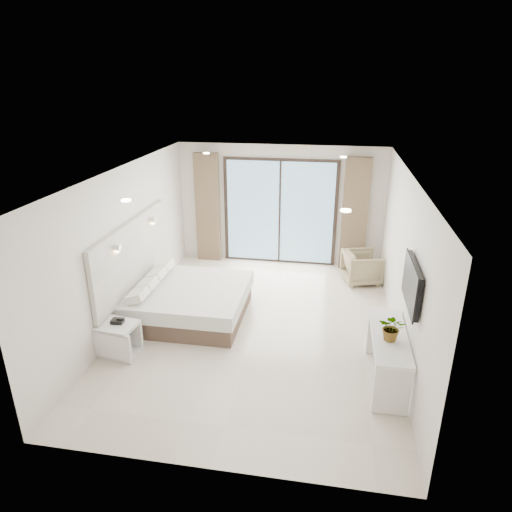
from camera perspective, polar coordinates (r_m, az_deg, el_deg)
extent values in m
plane|color=beige|center=(8.01, 0.15, -8.95)|extent=(6.20, 6.20, 0.00)
cube|color=silver|center=(10.33, 3.04, 6.32)|extent=(4.60, 0.02, 2.70)
cube|color=silver|center=(4.74, -6.26, -13.70)|extent=(4.60, 0.02, 2.70)
cube|color=silver|center=(8.09, -16.11, 1.07)|extent=(0.02, 6.20, 2.70)
cube|color=silver|center=(7.42, 17.98, -1.05)|extent=(0.02, 6.20, 2.70)
cube|color=white|center=(7.03, 0.18, 10.34)|extent=(4.60, 6.20, 0.02)
cube|color=silver|center=(8.32, -15.06, 0.27)|extent=(0.08, 3.00, 1.20)
cube|color=black|center=(6.28, 19.02, -3.35)|extent=(0.06, 1.00, 0.58)
cube|color=black|center=(6.28, 18.66, -3.33)|extent=(0.02, 1.04, 0.62)
cube|color=black|center=(10.34, 3.01, 5.48)|extent=(2.56, 0.04, 2.42)
cube|color=#7EADCA|center=(10.31, 2.99, 5.43)|extent=(2.40, 0.01, 2.30)
cube|color=#756346|center=(10.54, -6.05, 5.98)|extent=(0.55, 0.14, 2.50)
cube|color=#756346|center=(10.17, 12.24, 5.02)|extent=(0.55, 0.14, 2.50)
cylinder|color=white|center=(5.74, -15.94, 6.69)|extent=(0.12, 0.12, 0.02)
cylinder|color=white|center=(5.19, 11.14, 5.60)|extent=(0.12, 0.12, 0.02)
cylinder|color=white|center=(9.05, -6.22, 12.65)|extent=(0.12, 0.12, 0.02)
cylinder|color=white|center=(8.71, 10.87, 12.05)|extent=(0.12, 0.12, 0.02)
cube|color=brown|center=(8.39, -8.31, -6.47)|extent=(1.94, 1.85, 0.31)
cube|color=white|center=(8.26, -8.42, -4.75)|extent=(2.02, 1.92, 0.25)
cube|color=white|center=(7.88, -14.55, -5.02)|extent=(0.28, 0.39, 0.14)
cube|color=white|center=(8.22, -13.40, -3.75)|extent=(0.28, 0.39, 0.14)
cube|color=white|center=(8.58, -12.33, -2.55)|extent=(0.28, 0.39, 0.14)
cube|color=white|center=(8.93, -11.36, -1.47)|extent=(0.28, 0.39, 0.14)
cube|color=white|center=(7.39, -17.02, -8.33)|extent=(0.64, 0.55, 0.05)
cube|color=white|center=(7.63, -16.63, -11.41)|extent=(0.64, 0.55, 0.05)
cube|color=white|center=(7.35, -17.53, -10.75)|extent=(0.58, 0.13, 0.47)
cube|color=white|center=(7.67, -16.14, -9.14)|extent=(0.58, 0.13, 0.47)
cube|color=black|center=(7.39, -16.93, -7.79)|extent=(0.19, 0.15, 0.06)
cube|color=white|center=(6.62, 16.35, -9.62)|extent=(0.48, 1.53, 0.06)
cube|color=white|center=(6.27, 16.59, -15.88)|extent=(0.46, 0.06, 0.71)
cube|color=white|center=(7.40, 15.52, -9.44)|extent=(0.46, 0.06, 0.71)
imported|color=#33662D|center=(6.41, 16.64, -8.89)|extent=(0.43, 0.46, 0.30)
imported|color=#998C64|center=(9.80, 13.12, -1.20)|extent=(0.83, 0.86, 0.73)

